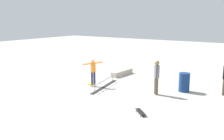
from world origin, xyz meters
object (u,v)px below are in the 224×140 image
object	(u,v)px
bystander_grey_shirt	(157,75)
skater_main	(93,70)
trash_bin	(184,82)
skateboard_main	(91,84)
skate_ledge	(122,73)
loose_skateboard_black	(141,112)
grind_rail	(104,84)

from	to	relation	value
bystander_grey_shirt	skater_main	bearing A→B (deg)	-129.32
skater_main	trash_bin	bearing A→B (deg)	130.70
skateboard_main	skate_ledge	bearing A→B (deg)	-59.36
skater_main	loose_skateboard_black	size ratio (longest dim) A/B	2.20
trash_bin	skate_ledge	bearing A→B (deg)	-107.74
skateboard_main	bystander_grey_shirt	size ratio (longest dim) A/B	0.46
skate_ledge	skateboard_main	xyz separation A→B (m)	(3.22, -0.01, -0.09)
skate_ledge	loose_skateboard_black	world-z (taller)	skate_ledge
skate_ledge	grind_rail	bearing A→B (deg)	14.21
bystander_grey_shirt	skateboard_main	bearing A→B (deg)	-130.99
grind_rail	skate_ledge	size ratio (longest dim) A/B	1.60
grind_rail	loose_skateboard_black	distance (m)	4.39
skate_ledge	skateboard_main	world-z (taller)	skate_ledge
skater_main	trash_bin	world-z (taller)	skater_main
grind_rail	bystander_grey_shirt	world-z (taller)	bystander_grey_shirt
skateboard_main	loose_skateboard_black	distance (m)	4.97
skate_ledge	bystander_grey_shirt	xyz separation A→B (m)	(2.81, 3.74, 0.80)
loose_skateboard_black	grind_rail	bearing A→B (deg)	-171.97
grind_rail	skater_main	bearing A→B (deg)	-78.77
skate_ledge	trash_bin	world-z (taller)	trash_bin
skate_ledge	skater_main	size ratio (longest dim) A/B	1.26
skateboard_main	loose_skateboard_black	bearing A→B (deg)	-177.45
skate_ledge	trash_bin	xyz separation A→B (m)	(1.50, 4.70, 0.32)
skater_main	skateboard_main	xyz separation A→B (m)	(-0.08, -0.20, -0.85)
grind_rail	skate_ledge	bearing A→B (deg)	-177.89
skater_main	loose_skateboard_black	bearing A→B (deg)	80.34
skate_ledge	skater_main	xyz separation A→B (m)	(3.31, 0.19, 0.76)
skate_ledge	skateboard_main	bearing A→B (deg)	-0.23
grind_rail	skater_main	distance (m)	0.98
bystander_grey_shirt	loose_skateboard_black	distance (m)	2.97
grind_rail	skate_ledge	xyz separation A→B (m)	(-3.05, -0.77, -0.01)
bystander_grey_shirt	grind_rail	bearing A→B (deg)	-132.56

